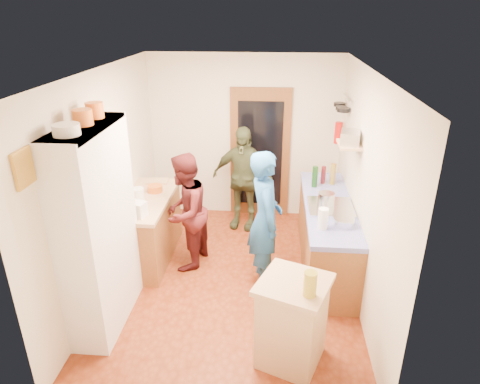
# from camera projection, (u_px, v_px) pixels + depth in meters

# --- Properties ---
(floor) EXTENTS (3.00, 4.00, 0.02)m
(floor) POSITION_uv_depth(u_px,v_px,m) (233.00, 280.00, 5.48)
(floor) COLOR brown
(floor) RESTS_ON ground
(ceiling) EXTENTS (3.00, 4.00, 0.02)m
(ceiling) POSITION_uv_depth(u_px,v_px,m) (231.00, 70.00, 4.43)
(ceiling) COLOR silver
(ceiling) RESTS_ON ground
(wall_back) EXTENTS (3.00, 0.02, 2.60)m
(wall_back) POSITION_uv_depth(u_px,v_px,m) (245.00, 138.00, 6.79)
(wall_back) COLOR beige
(wall_back) RESTS_ON ground
(wall_front) EXTENTS (3.00, 0.02, 2.60)m
(wall_front) POSITION_uv_depth(u_px,v_px,m) (203.00, 292.00, 3.12)
(wall_front) COLOR beige
(wall_front) RESTS_ON ground
(wall_left) EXTENTS (0.02, 4.00, 2.60)m
(wall_left) POSITION_uv_depth(u_px,v_px,m) (105.00, 182.00, 5.07)
(wall_left) COLOR beige
(wall_left) RESTS_ON ground
(wall_right) EXTENTS (0.02, 4.00, 2.60)m
(wall_right) POSITION_uv_depth(u_px,v_px,m) (364.00, 191.00, 4.84)
(wall_right) COLOR beige
(wall_right) RESTS_ON ground
(door_frame) EXTENTS (0.95, 0.06, 2.10)m
(door_frame) POSITION_uv_depth(u_px,v_px,m) (260.00, 154.00, 6.83)
(door_frame) COLOR brown
(door_frame) RESTS_ON ground
(door_glass) EXTENTS (0.70, 0.02, 1.70)m
(door_glass) POSITION_uv_depth(u_px,v_px,m) (260.00, 155.00, 6.80)
(door_glass) COLOR black
(door_glass) RESTS_ON door_frame
(hutch_body) EXTENTS (0.40, 1.20, 2.20)m
(hutch_body) POSITION_uv_depth(u_px,v_px,m) (99.00, 230.00, 4.40)
(hutch_body) COLOR white
(hutch_body) RESTS_ON ground
(hutch_top_shelf) EXTENTS (0.40, 1.14, 0.04)m
(hutch_top_shelf) POSITION_uv_depth(u_px,v_px,m) (83.00, 128.00, 3.97)
(hutch_top_shelf) COLOR white
(hutch_top_shelf) RESTS_ON hutch_body
(plate_stack) EXTENTS (0.23, 0.23, 0.10)m
(plate_stack) POSITION_uv_depth(u_px,v_px,m) (66.00, 130.00, 3.65)
(plate_stack) COLOR white
(plate_stack) RESTS_ON hutch_top_shelf
(orange_pot_a) EXTENTS (0.18, 0.18, 0.15)m
(orange_pot_a) POSITION_uv_depth(u_px,v_px,m) (83.00, 117.00, 3.95)
(orange_pot_a) COLOR orange
(orange_pot_a) RESTS_ON hutch_top_shelf
(orange_pot_b) EXTENTS (0.17, 0.17, 0.15)m
(orange_pot_b) POSITION_uv_depth(u_px,v_px,m) (95.00, 110.00, 4.21)
(orange_pot_b) COLOR orange
(orange_pot_b) RESTS_ON hutch_top_shelf
(left_counter_base) EXTENTS (0.60, 1.40, 0.85)m
(left_counter_base) POSITION_uv_depth(u_px,v_px,m) (148.00, 230.00, 5.81)
(left_counter_base) COLOR brown
(left_counter_base) RESTS_ON ground
(left_counter_top) EXTENTS (0.64, 1.44, 0.05)m
(left_counter_top) POSITION_uv_depth(u_px,v_px,m) (145.00, 200.00, 5.63)
(left_counter_top) COLOR tan
(left_counter_top) RESTS_ON left_counter_base
(toaster) EXTENTS (0.27, 0.22, 0.18)m
(toaster) POSITION_uv_depth(u_px,v_px,m) (136.00, 209.00, 5.12)
(toaster) COLOR white
(toaster) RESTS_ON left_counter_top
(kettle) EXTENTS (0.18, 0.18, 0.18)m
(kettle) POSITION_uv_depth(u_px,v_px,m) (138.00, 195.00, 5.49)
(kettle) COLOR white
(kettle) RESTS_ON left_counter_top
(orange_bowl) EXTENTS (0.25, 0.25, 0.09)m
(orange_bowl) POSITION_uv_depth(u_px,v_px,m) (155.00, 189.00, 5.80)
(orange_bowl) COLOR orange
(orange_bowl) RESTS_ON left_counter_top
(chopping_board) EXTENTS (0.32, 0.25, 0.02)m
(chopping_board) POSITION_uv_depth(u_px,v_px,m) (158.00, 181.00, 6.13)
(chopping_board) COLOR tan
(chopping_board) RESTS_ON left_counter_top
(right_counter_base) EXTENTS (0.60, 2.20, 0.84)m
(right_counter_base) POSITION_uv_depth(u_px,v_px,m) (326.00, 236.00, 5.67)
(right_counter_base) COLOR brown
(right_counter_base) RESTS_ON ground
(right_counter_top) EXTENTS (0.62, 2.22, 0.06)m
(right_counter_top) POSITION_uv_depth(u_px,v_px,m) (329.00, 205.00, 5.49)
(right_counter_top) COLOR #0812A4
(right_counter_top) RESTS_ON right_counter_base
(hob) EXTENTS (0.55, 0.58, 0.04)m
(hob) POSITION_uv_depth(u_px,v_px,m) (330.00, 207.00, 5.32)
(hob) COLOR silver
(hob) RESTS_ON right_counter_top
(pot_on_hob) EXTENTS (0.21, 0.21, 0.13)m
(pot_on_hob) POSITION_uv_depth(u_px,v_px,m) (326.00, 198.00, 5.36)
(pot_on_hob) COLOR silver
(pot_on_hob) RESTS_ON hob
(bottle_a) EXTENTS (0.08, 0.08, 0.30)m
(bottle_a) POSITION_uv_depth(u_px,v_px,m) (315.00, 177.00, 5.92)
(bottle_a) COLOR #143F14
(bottle_a) RESTS_ON right_counter_top
(bottle_b) EXTENTS (0.07, 0.07, 0.26)m
(bottle_b) POSITION_uv_depth(u_px,v_px,m) (323.00, 175.00, 6.04)
(bottle_b) COLOR #591419
(bottle_b) RESTS_ON right_counter_top
(bottle_c) EXTENTS (0.08, 0.08, 0.30)m
(bottle_c) POSITION_uv_depth(u_px,v_px,m) (333.00, 174.00, 6.01)
(bottle_c) COLOR olive
(bottle_c) RESTS_ON right_counter_top
(paper_towel) EXTENTS (0.13, 0.13, 0.25)m
(paper_towel) POSITION_uv_depth(u_px,v_px,m) (323.00, 219.00, 4.81)
(paper_towel) COLOR white
(paper_towel) RESTS_ON right_counter_top
(mixing_bowl) EXTENTS (0.29, 0.29, 0.09)m
(mixing_bowl) POSITION_uv_depth(u_px,v_px,m) (344.00, 222.00, 4.90)
(mixing_bowl) COLOR silver
(mixing_bowl) RESTS_ON right_counter_top
(island_base) EXTENTS (0.71, 0.71, 0.86)m
(island_base) POSITION_uv_depth(u_px,v_px,m) (292.00, 324.00, 4.08)
(island_base) COLOR tan
(island_base) RESTS_ON ground
(island_top) EXTENTS (0.80, 0.80, 0.05)m
(island_top) POSITION_uv_depth(u_px,v_px,m) (294.00, 284.00, 3.90)
(island_top) COLOR tan
(island_top) RESTS_ON island_base
(cutting_board) EXTENTS (0.43, 0.39, 0.02)m
(cutting_board) POSITION_uv_depth(u_px,v_px,m) (291.00, 279.00, 3.96)
(cutting_board) COLOR white
(cutting_board) RESTS_ON island_top
(oil_jar) EXTENTS (0.15, 0.15, 0.23)m
(oil_jar) POSITION_uv_depth(u_px,v_px,m) (310.00, 284.00, 3.67)
(oil_jar) COLOR #AD9E2D
(oil_jar) RESTS_ON island_top
(pan_rail) EXTENTS (0.02, 0.65, 0.02)m
(pan_rail) POSITION_uv_depth(u_px,v_px,m) (347.00, 98.00, 5.93)
(pan_rail) COLOR silver
(pan_rail) RESTS_ON wall_right
(pan_hang_a) EXTENTS (0.18, 0.18, 0.05)m
(pan_hang_a) POSITION_uv_depth(u_px,v_px,m) (343.00, 110.00, 5.83)
(pan_hang_a) COLOR black
(pan_hang_a) RESTS_ON pan_rail
(pan_hang_b) EXTENTS (0.16, 0.16, 0.05)m
(pan_hang_b) POSITION_uv_depth(u_px,v_px,m) (341.00, 108.00, 6.02)
(pan_hang_b) COLOR black
(pan_hang_b) RESTS_ON pan_rail
(pan_hang_c) EXTENTS (0.17, 0.17, 0.05)m
(pan_hang_c) POSITION_uv_depth(u_px,v_px,m) (340.00, 104.00, 6.20)
(pan_hang_c) COLOR black
(pan_hang_c) RESTS_ON pan_rail
(wall_shelf) EXTENTS (0.26, 0.42, 0.03)m
(wall_shelf) POSITION_uv_depth(u_px,v_px,m) (349.00, 145.00, 5.10)
(wall_shelf) COLOR tan
(wall_shelf) RESTS_ON wall_right
(radio) EXTENTS (0.27, 0.33, 0.15)m
(radio) POSITION_uv_depth(u_px,v_px,m) (350.00, 137.00, 5.06)
(radio) COLOR silver
(radio) RESTS_ON wall_shelf
(ext_bracket) EXTENTS (0.06, 0.10, 0.04)m
(ext_bracket) POSITION_uv_depth(u_px,v_px,m) (342.00, 136.00, 6.33)
(ext_bracket) COLOR black
(ext_bracket) RESTS_ON wall_right
(fire_extinguisher) EXTENTS (0.11, 0.11, 0.32)m
(fire_extinguisher) POSITION_uv_depth(u_px,v_px,m) (338.00, 133.00, 6.32)
(fire_extinguisher) COLOR red
(fire_extinguisher) RESTS_ON wall_right
(picture_frame) EXTENTS (0.03, 0.25, 0.30)m
(picture_frame) POSITION_uv_depth(u_px,v_px,m) (23.00, 168.00, 3.35)
(picture_frame) COLOR gold
(picture_frame) RESTS_ON wall_left
(person_hob) EXTENTS (0.53, 0.70, 1.72)m
(person_hob) POSITION_uv_depth(u_px,v_px,m) (268.00, 220.00, 5.13)
(person_hob) COLOR #1F5798
(person_hob) RESTS_ON ground
(person_left) EXTENTS (0.74, 0.87, 1.56)m
(person_left) POSITION_uv_depth(u_px,v_px,m) (188.00, 211.00, 5.53)
(person_left) COLOR #481617
(person_left) RESTS_ON ground
(person_back) EXTENTS (1.01, 0.59, 1.62)m
(person_back) POSITION_uv_depth(u_px,v_px,m) (243.00, 179.00, 6.50)
(person_back) COLOR #3A4126
(person_back) RESTS_ON ground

